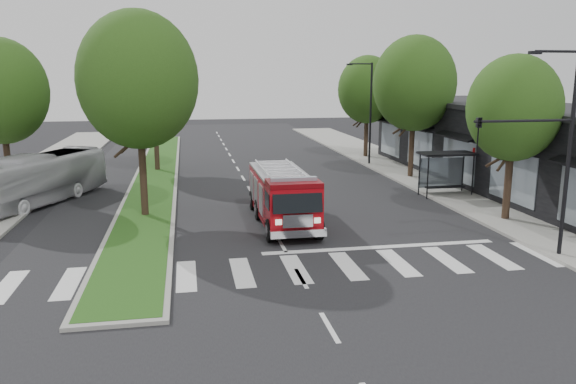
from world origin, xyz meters
TOP-DOWN VIEW (x-y plane):
  - ground at (0.00, 0.00)m, footprint 140.00×140.00m
  - sidewalk_right at (12.50, 10.00)m, footprint 5.00×80.00m
  - median at (-6.00, 18.00)m, footprint 3.00×50.00m
  - storefront_row at (17.00, 10.00)m, footprint 8.00×30.00m
  - bus_shelter at (11.20, 8.15)m, footprint 3.20×1.60m
  - tree_right_near at (11.50, 2.00)m, footprint 4.40×4.40m
  - tree_right_mid at (11.50, 14.00)m, footprint 5.60×5.60m
  - tree_right_far at (11.50, 24.00)m, footprint 5.00×5.00m
  - tree_median_near at (-6.00, 6.00)m, footprint 5.80×5.80m
  - tree_median_far at (-6.00, 20.00)m, footprint 5.60×5.60m
  - tree_left_mid at (-14.00, 12.00)m, footprint 5.20×5.20m
  - streetlight_right_near at (9.61, -3.50)m, footprint 4.08×0.22m
  - streetlight_right_far at (10.35, 20.00)m, footprint 2.11×0.20m
  - fire_engine at (0.66, 3.67)m, footprint 2.46×7.95m
  - city_bus at (-12.00, 10.17)m, footprint 6.27×10.16m

SIDE VIEW (x-z plane):
  - ground at x=0.00m, z-range 0.00..0.00m
  - sidewalk_right at x=12.50m, z-range 0.00..0.15m
  - median at x=-6.00m, z-range 0.00..0.16m
  - fire_engine at x=0.66m, z-range -0.06..2.70m
  - city_bus at x=-12.00m, z-range 0.00..2.81m
  - bus_shelter at x=11.20m, z-range 0.73..3.34m
  - storefront_row at x=17.00m, z-range 0.00..5.00m
  - streetlight_right_far at x=10.35m, z-range 0.48..8.48m
  - streetlight_right_near at x=9.61m, z-range 0.67..8.67m
  - tree_right_near at x=11.50m, z-range 1.48..9.53m
  - tree_right_far at x=11.50m, z-range 1.47..10.20m
  - tree_left_mid at x=-14.00m, z-range 1.58..10.74m
  - tree_right_mid at x=11.50m, z-range 1.63..11.35m
  - tree_median_far at x=-6.00m, z-range 1.63..11.35m
  - tree_median_near at x=-6.00m, z-range 1.73..11.89m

